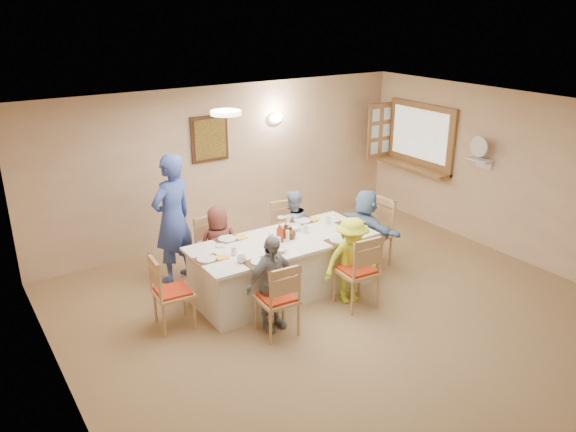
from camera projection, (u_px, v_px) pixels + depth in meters
ground at (366, 329)px, 6.73m from camera, size 7.00×7.00×0.00m
room_walls at (373, 211)px, 6.20m from camera, size 7.00×7.00×7.00m
wall_picture at (210, 139)px, 8.68m from camera, size 0.62×0.05×0.72m
wall_sconce at (276, 118)px, 9.21m from camera, size 0.26×0.09×0.18m
ceiling_light at (226, 113)px, 6.52m from camera, size 0.36×0.36×0.05m
serving_hatch at (421, 137)px, 9.72m from camera, size 0.06×1.50×1.15m
hatch_sill at (413, 167)px, 9.85m from camera, size 0.30×1.50×0.05m
shutter_door at (380, 131)px, 10.19m from camera, size 0.55×0.04×1.00m
fan_shelf at (480, 160)px, 8.66m from camera, size 0.22×0.36×0.03m
desk_fan at (480, 151)px, 8.59m from camera, size 0.30×0.30×0.28m
dining_table at (283, 266)px, 7.47m from camera, size 2.45×1.04×0.76m
chair_back_left at (215, 250)px, 7.76m from camera, size 0.51×0.51×0.92m
chair_back_right at (288, 233)px, 8.38m from camera, size 0.51×0.51×0.91m
chair_front_left at (277, 297)px, 6.51m from camera, size 0.47×0.47×0.93m
chair_front_right at (357, 269)px, 7.11m from camera, size 0.52×0.52×1.01m
chair_left_end at (173, 291)px, 6.64m from camera, size 0.48×0.48×0.93m
chair_right_end at (372, 233)px, 8.22m from camera, size 0.52×0.52×1.02m
diner_back_left at (219, 246)px, 7.63m from camera, size 0.69×0.56×1.14m
diner_back_right at (292, 228)px, 8.24m from camera, size 0.66×0.56×1.14m
diner_front_left at (271, 283)px, 6.55m from camera, size 0.77×0.47×1.19m
diner_front_right at (351, 260)px, 7.17m from camera, size 0.91×0.71×1.16m
diner_right_end at (365, 229)px, 8.12m from camera, size 1.16×0.52×1.20m
caregiver at (173, 219)px, 7.64m from camera, size 0.95×0.87×1.82m
placemat_fl at (260, 262)px, 6.70m from camera, size 0.37×0.27×0.01m
plate_fl at (260, 262)px, 6.69m from camera, size 0.22×0.22×0.01m
napkin_fl at (275, 260)px, 6.75m from camera, size 0.13×0.13×0.01m
placemat_fr at (339, 241)px, 7.31m from camera, size 0.34×0.25×0.01m
plate_fr at (339, 240)px, 7.31m from camera, size 0.24×0.24×0.02m
napkin_fr at (352, 238)px, 7.36m from camera, size 0.13×0.13×0.01m
placemat_bl at (227, 239)px, 7.35m from camera, size 0.33×0.25×0.01m
plate_bl at (227, 239)px, 7.35m from camera, size 0.24×0.24×0.02m
napkin_bl at (241, 237)px, 7.41m from camera, size 0.14×0.14×0.01m
placemat_br at (302, 221)px, 7.97m from camera, size 0.36×0.26×0.01m
plate_br at (302, 220)px, 7.97m from camera, size 0.23×0.23×0.01m
napkin_br at (315, 219)px, 8.02m from camera, size 0.13×0.13×0.01m
placemat_le at (206, 260)px, 6.77m from camera, size 0.33×0.25×0.01m
plate_le at (206, 259)px, 6.77m from camera, size 0.24×0.24×0.01m
napkin_le at (222, 257)px, 6.82m from camera, size 0.14×0.14×0.01m
placemat_re at (350, 223)px, 7.91m from camera, size 0.35×0.26×0.01m
plate_re at (350, 222)px, 7.90m from camera, size 0.22×0.22×0.01m
napkin_re at (362, 221)px, 7.96m from camera, size 0.13×0.13×0.01m
teacup_a at (241, 259)px, 6.69m from camera, size 0.15×0.15×0.09m
teacup_b at (289, 218)px, 7.96m from camera, size 0.14×0.14×0.09m
bowl_a at (278, 249)px, 7.00m from camera, size 0.38×0.38×0.06m
bowl_b at (294, 228)px, 7.66m from camera, size 0.21×0.21×0.06m
condiment_ketchup at (280, 232)px, 7.25m from camera, size 0.17×0.17×0.26m
condiment_brown at (286, 229)px, 7.39m from camera, size 0.16×0.16×0.22m
condiment_malt at (291, 233)px, 7.36m from camera, size 0.16×0.16×0.17m
drinking_glass at (271, 237)px, 7.28m from camera, size 0.07×0.07×0.11m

